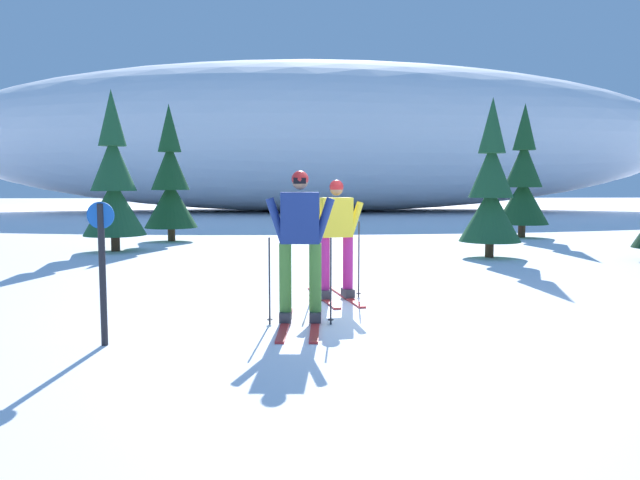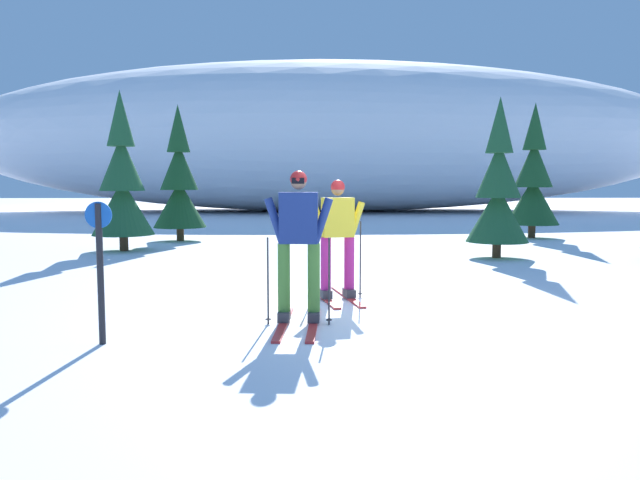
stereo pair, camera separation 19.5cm
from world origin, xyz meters
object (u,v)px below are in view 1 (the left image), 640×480
object	(u,v)px
skier_yellow_jacket	(336,237)
trail_marker_post	(102,265)
pine_tree_center	(491,191)
pine_tree_center_left	(170,184)
pine_tree_center_right	(523,182)
pine_tree_far_left	(114,184)
skier_navy_jacket	(300,243)

from	to	relation	value
skier_yellow_jacket	trail_marker_post	world-z (taller)	skier_yellow_jacket
pine_tree_center	pine_tree_center_left	bearing A→B (deg)	152.13
pine_tree_center	pine_tree_center_right	size ratio (longest dim) A/B	0.88
pine_tree_center_left	pine_tree_center_right	size ratio (longest dim) A/B	0.96
pine_tree_center	trail_marker_post	xyz separation A→B (m)	(-6.51, -7.38, -0.66)
pine_tree_far_left	trail_marker_post	xyz separation A→B (m)	(2.44, -9.02, -0.81)
pine_tree_center	pine_tree_far_left	bearing A→B (deg)	169.59
pine_tree_far_left	pine_tree_center_right	xyz separation A→B (m)	(11.60, 3.38, 0.07)
pine_tree_center	pine_tree_center_right	world-z (taller)	pine_tree_center_right
pine_tree_far_left	trail_marker_post	distance (m)	9.38
trail_marker_post	skier_yellow_jacket	bearing A→B (deg)	43.11
skier_yellow_jacket	pine_tree_far_left	bearing A→B (deg)	127.66
skier_navy_jacket	trail_marker_post	xyz separation A→B (m)	(-2.08, -0.91, -0.13)
pine_tree_center_right	skier_yellow_jacket	bearing A→B (deg)	-123.30
pine_tree_center_right	trail_marker_post	distance (m)	15.45
skier_navy_jacket	pine_tree_center_right	bearing A→B (deg)	58.37
skier_navy_jacket	pine_tree_center	world-z (taller)	pine_tree_center
pine_tree_far_left	pine_tree_center	world-z (taller)	pine_tree_far_left
pine_tree_center_left	pine_tree_far_left	bearing A→B (deg)	-108.51
pine_tree_center_left	pine_tree_center	distance (m)	9.13
skier_yellow_jacket	pine_tree_center_left	bearing A→B (deg)	114.51
pine_tree_center_left	skier_navy_jacket	bearing A→B (deg)	-71.25
pine_tree_center_right	trail_marker_post	world-z (taller)	pine_tree_center_right
skier_yellow_jacket	skier_navy_jacket	distance (m)	1.64
skier_navy_jacket	pine_tree_center_right	xyz separation A→B (m)	(7.08, 11.50, 0.75)
skier_navy_jacket	pine_tree_center_right	distance (m)	13.52
pine_tree_center	skier_navy_jacket	bearing A→B (deg)	-124.39
skier_yellow_jacket	pine_tree_center	distance (m)	6.30
skier_yellow_jacket	skier_navy_jacket	xyz separation A→B (m)	(-0.55, -1.55, 0.06)
skier_navy_jacket	pine_tree_center	size ratio (longest dim) A/B	0.51
pine_tree_far_left	pine_tree_center	size ratio (longest dim) A/B	1.10
skier_navy_jacket	pine_tree_far_left	distance (m)	9.31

